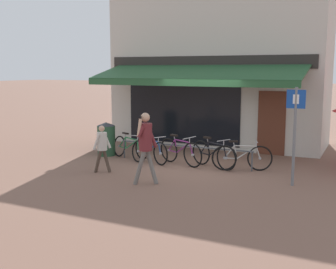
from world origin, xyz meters
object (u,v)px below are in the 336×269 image
bicycle_green (129,148)px  litter_bin (106,139)px  pedestrian_child (102,144)px  parking_sign (295,126)px  bicycle_black (213,154)px  bicycle_blue (151,150)px  bicycle_purple (180,152)px  pedestrian_adult (145,140)px  bicycle_silver (242,157)px

bicycle_green → litter_bin: (-0.96, 0.18, 0.19)m
pedestrian_child → parking_sign: 5.04m
bicycle_black → litter_bin: 3.76m
bicycle_blue → bicycle_purple: bicycle_purple is taller
pedestrian_adult → bicycle_blue: bearing=-74.8°
parking_sign → bicycle_silver: bearing=147.7°
bicycle_green → bicycle_blue: size_ratio=1.09×
bicycle_purple → parking_sign: bearing=7.1°
bicycle_green → bicycle_silver: (3.63, 0.06, 0.02)m
bicycle_green → pedestrian_child: bearing=-56.4°
pedestrian_child → litter_bin: bearing=-62.4°
litter_bin → parking_sign: (6.13, -1.09, 0.91)m
bicycle_silver → bicycle_blue: bearing=160.7°
pedestrian_adult → parking_sign: (3.27, 1.43, 0.36)m
bicycle_green → parking_sign: 5.36m
bicycle_black → pedestrian_child: pedestrian_child is taller
bicycle_blue → bicycle_purple: size_ratio=0.92×
pedestrian_child → bicycle_blue: bearing=-113.5°
bicycle_green → parking_sign: parking_sign is taller
bicycle_green → bicycle_black: bearing=26.5°
bicycle_green → bicycle_blue: bicycle_blue is taller
litter_bin → bicycle_blue: bearing=-9.6°
bicycle_black → pedestrian_adult: pedestrian_adult is taller
bicycle_purple → pedestrian_child: bearing=-109.4°
bicycle_green → bicycle_black: bicycle_black is taller
bicycle_green → pedestrian_child: 1.87m
bicycle_silver → parking_sign: (1.54, -0.97, 1.08)m
bicycle_green → litter_bin: litter_bin is taller
bicycle_silver → litter_bin: (-4.59, 0.12, 0.17)m
pedestrian_child → bicycle_green: bearing=-85.8°
pedestrian_child → bicycle_purple: bearing=-134.9°
bicycle_green → litter_bin: bearing=-165.3°
bicycle_purple → pedestrian_adult: bearing=-65.6°
bicycle_green → pedestrian_child: pedestrian_child is taller
bicycle_black → pedestrian_adult: 2.64m
pedestrian_adult → parking_sign: size_ratio=0.75×
bicycle_purple → bicycle_black: bicycle_purple is taller
bicycle_black → parking_sign: parking_sign is taller
pedestrian_child → litter_bin: 2.34m
bicycle_blue → pedestrian_adult: 2.56m
bicycle_green → pedestrian_child: size_ratio=1.27×
litter_bin → bicycle_silver: bearing=-1.5°
bicycle_black → bicycle_silver: 0.84m
bicycle_silver → pedestrian_adult: 3.05m
bicycle_purple → bicycle_black: (1.00, 0.08, -0.01)m
bicycle_green → bicycle_purple: bearing=24.5°
bicycle_purple → bicycle_black: size_ratio=1.04×
bicycle_green → pedestrian_adult: (1.91, -2.34, 0.73)m
bicycle_purple → parking_sign: parking_sign is taller
parking_sign → pedestrian_child: bearing=-169.8°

